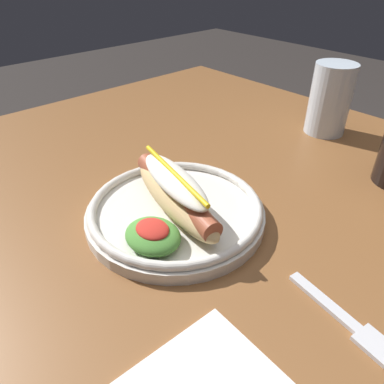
# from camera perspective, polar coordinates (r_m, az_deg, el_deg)

# --- Properties ---
(dining_table) EXTENTS (1.20, 0.88, 0.74)m
(dining_table) POSITION_cam_1_polar(r_m,az_deg,el_deg) (0.59, 10.25, -10.49)
(dining_table) COLOR brown
(dining_table) RESTS_ON ground_plane
(hot_dog_plate) EXTENTS (0.24, 0.24, 0.08)m
(hot_dog_plate) POSITION_cam_1_polar(r_m,az_deg,el_deg) (0.48, -2.79, -2.34)
(hot_dog_plate) COLOR silver
(hot_dog_plate) RESTS_ON dining_table
(fork) EXTENTS (0.12, 0.04, 0.00)m
(fork) POSITION_cam_1_polar(r_m,az_deg,el_deg) (0.41, 22.99, -17.98)
(fork) COLOR silver
(fork) RESTS_ON dining_table
(water_cup) EXTENTS (0.08, 0.08, 0.13)m
(water_cup) POSITION_cam_1_polar(r_m,az_deg,el_deg) (0.76, 20.74, 13.39)
(water_cup) COLOR silver
(water_cup) RESTS_ON dining_table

